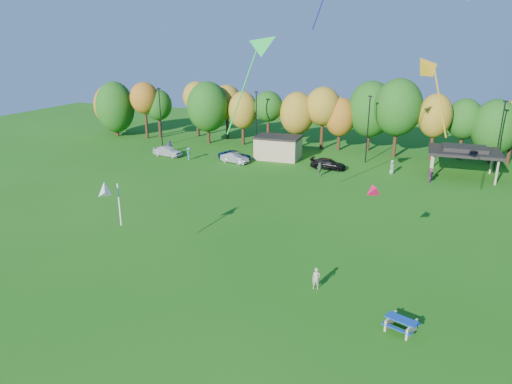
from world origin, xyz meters
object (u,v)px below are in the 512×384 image
(car_c, at_px, (235,156))
(car_b, at_px, (235,158))
(picnic_table, at_px, (401,324))
(kite_flyer, at_px, (316,279))
(car_d, at_px, (328,164))
(car_a, at_px, (168,151))

(car_c, bearing_deg, car_b, -144.09)
(picnic_table, distance_m, car_c, 41.02)
(kite_flyer, relative_size, car_d, 0.33)
(car_d, bearing_deg, picnic_table, -158.39)
(car_d, bearing_deg, car_a, 95.79)
(car_b, height_order, car_c, car_c)
(kite_flyer, xyz_separation_m, car_a, (-28.50, 29.70, 0.00))
(picnic_table, height_order, car_c, car_c)
(car_b, relative_size, car_d, 0.88)
(kite_flyer, relative_size, car_a, 0.34)
(picnic_table, height_order, car_d, car_d)
(picnic_table, height_order, kite_flyer, kite_flyer)
(car_c, bearing_deg, picnic_table, -126.16)
(car_d, bearing_deg, kite_flyer, -166.67)
(picnic_table, bearing_deg, car_b, 147.25)
(picnic_table, relative_size, car_b, 0.54)
(car_a, bearing_deg, car_d, -80.15)
(car_c, distance_m, car_d, 13.05)
(car_a, distance_m, car_c, 10.33)
(kite_flyer, height_order, car_b, kite_flyer)
(car_b, bearing_deg, picnic_table, -128.92)
(kite_flyer, bearing_deg, car_d, 89.94)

